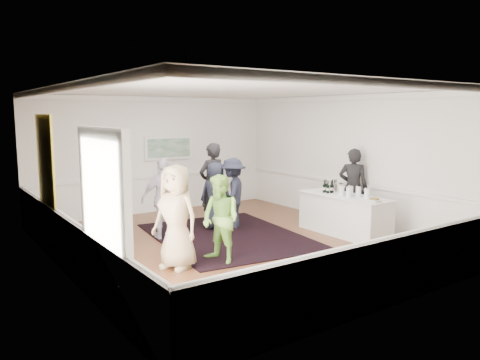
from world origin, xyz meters
TOP-DOWN VIEW (x-y plane):
  - floor at (0.00, 0.00)m, footprint 8.00×8.00m
  - ceiling at (0.00, 0.00)m, footprint 7.00×8.00m
  - wall_left at (-3.50, 0.00)m, footprint 0.02×8.00m
  - wall_right at (3.50, 0.00)m, footprint 0.02×8.00m
  - wall_back at (0.00, 4.00)m, footprint 7.00×0.02m
  - wall_front at (0.00, -4.00)m, footprint 7.00×0.02m
  - wainscoting at (0.00, 0.00)m, footprint 7.00×8.00m
  - mirror at (-3.45, 1.30)m, footprint 0.05×1.25m
  - doorway at (-3.45, -1.90)m, footprint 0.10×1.78m
  - landscape_painting at (0.40, 3.95)m, footprint 1.44×0.06m
  - area_rug at (0.15, 0.56)m, footprint 3.46×4.28m
  - serving_table at (2.46, -0.78)m, footprint 0.85×2.22m
  - bartender at (3.20, -0.35)m, footprint 0.77×0.83m
  - guest_tan at (-1.77, -0.73)m, footprint 0.92×1.07m
  - guest_green at (-0.95, -0.90)m, footprint 0.79×0.92m
  - guest_lilac at (-1.05, 1.23)m, footprint 1.09×0.57m
  - guest_dark_a at (0.69, 1.15)m, footprint 1.23×1.20m
  - guest_dark_b at (0.49, 1.76)m, footprint 0.78×0.55m
  - guest_navy at (0.31, 1.31)m, footprint 0.88×0.93m
  - wine_bottles at (2.48, -0.29)m, footprint 0.40×0.27m
  - juice_pitchers at (2.44, -1.03)m, footprint 0.37×0.69m
  - ice_bucket at (2.46, -0.57)m, footprint 0.26×0.26m
  - nut_bowl at (2.38, -1.67)m, footprint 0.28×0.28m

SIDE VIEW (x-z plane):
  - floor at x=0.00m, z-range 0.00..0.00m
  - area_rug at x=0.15m, z-range 0.00..0.02m
  - serving_table at x=2.46m, z-range 0.00..0.90m
  - wainscoting at x=0.00m, z-range 0.00..1.00m
  - guest_navy at x=0.31m, z-range 0.00..1.61m
  - guest_green at x=-0.95m, z-range 0.00..1.63m
  - guest_dark_a at x=0.69m, z-range 0.00..1.69m
  - guest_lilac at x=-1.05m, z-range 0.00..1.78m
  - guest_tan at x=-1.77m, z-range 0.00..1.86m
  - nut_bowl at x=2.38m, z-range 0.90..0.98m
  - bartender at x=3.20m, z-range 0.00..1.91m
  - guest_dark_b at x=0.49m, z-range 0.00..2.03m
  - ice_bucket at x=2.46m, z-range 0.89..1.14m
  - juice_pitchers at x=2.44m, z-range 0.90..1.14m
  - wine_bottles at x=2.48m, z-range 0.90..1.21m
  - doorway at x=-3.45m, z-range 0.14..2.70m
  - wall_left at x=-3.50m, z-range 0.00..3.20m
  - wall_right at x=3.50m, z-range 0.00..3.20m
  - wall_back at x=0.00m, z-range 0.00..3.20m
  - wall_front at x=0.00m, z-range 0.00..3.20m
  - landscape_painting at x=0.40m, z-range 1.45..2.11m
  - mirror at x=-3.45m, z-range 0.88..2.73m
  - ceiling at x=0.00m, z-range 3.19..3.21m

